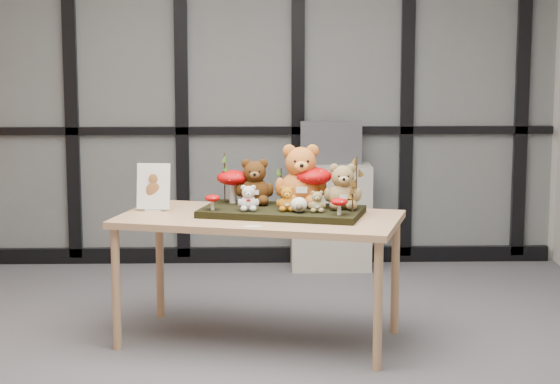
{
  "coord_description": "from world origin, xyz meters",
  "views": [
    {
      "loc": [
        0.11,
        -5.39,
        1.82
      ],
      "look_at": [
        0.26,
        0.36,
        0.9
      ],
      "focal_mm": 65.0,
      "sensor_mm": 36.0,
      "label": 1
    }
  ],
  "objects_px": {
    "diorama_tray": "(282,212)",
    "bear_small_yellow": "(287,197)",
    "sign_holder": "(153,189)",
    "cabinet": "(331,217)",
    "mushroom_front_left": "(212,201)",
    "bear_pooh_yellow": "(301,172)",
    "bear_brown_medium": "(255,179)",
    "mushroom_back_right": "(313,185)",
    "monitor": "(331,143)",
    "bear_white_bow": "(248,197)",
    "bear_beige_small": "(317,200)",
    "display_table": "(259,227)",
    "plush_cream_hedgehog": "(299,204)",
    "mushroom_front_right": "(339,206)",
    "bear_tan_back": "(343,184)",
    "mushroom_back_left": "(233,185)"
  },
  "relations": [
    {
      "from": "diorama_tray",
      "to": "bear_beige_small",
      "type": "xyz_separation_m",
      "value": [
        0.2,
        -0.13,
        0.09
      ]
    },
    {
      "from": "diorama_tray",
      "to": "bear_small_yellow",
      "type": "xyz_separation_m",
      "value": [
        0.03,
        -0.09,
        0.1
      ]
    },
    {
      "from": "bear_white_bow",
      "to": "bear_beige_small",
      "type": "xyz_separation_m",
      "value": [
        0.39,
        -0.06,
        -0.01
      ]
    },
    {
      "from": "bear_white_bow",
      "to": "mushroom_back_right",
      "type": "height_order",
      "value": "mushroom_back_right"
    },
    {
      "from": "mushroom_back_right",
      "to": "mushroom_front_left",
      "type": "height_order",
      "value": "mushroom_back_right"
    },
    {
      "from": "diorama_tray",
      "to": "mushroom_back_left",
      "type": "bearing_deg",
      "value": 160.78
    },
    {
      "from": "diorama_tray",
      "to": "display_table",
      "type": "bearing_deg",
      "value": -153.43
    },
    {
      "from": "bear_pooh_yellow",
      "to": "bear_tan_back",
      "type": "relative_size",
      "value": 1.39
    },
    {
      "from": "mushroom_back_right",
      "to": "sign_holder",
      "type": "xyz_separation_m",
      "value": [
        -0.95,
        0.1,
        -0.04
      ]
    },
    {
      "from": "plush_cream_hedgehog",
      "to": "display_table",
      "type": "bearing_deg",
      "value": 170.93
    },
    {
      "from": "display_table",
      "to": "mushroom_front_left",
      "type": "xyz_separation_m",
      "value": [
        -0.27,
        -0.02,
        0.16
      ]
    },
    {
      "from": "monitor",
      "to": "sign_holder",
      "type": "bearing_deg",
      "value": -125.23
    },
    {
      "from": "mushroom_back_right",
      "to": "bear_pooh_yellow",
      "type": "bearing_deg",
      "value": 167.52
    },
    {
      "from": "plush_cream_hedgehog",
      "to": "cabinet",
      "type": "bearing_deg",
      "value": 95.83
    },
    {
      "from": "plush_cream_hedgehog",
      "to": "sign_holder",
      "type": "distance_m",
      "value": 0.91
    },
    {
      "from": "display_table",
      "to": "diorama_tray",
      "type": "bearing_deg",
      "value": 26.57
    },
    {
      "from": "bear_small_yellow",
      "to": "cabinet",
      "type": "bearing_deg",
      "value": 93.65
    },
    {
      "from": "bear_pooh_yellow",
      "to": "sign_holder",
      "type": "height_order",
      "value": "bear_pooh_yellow"
    },
    {
      "from": "display_table",
      "to": "bear_brown_medium",
      "type": "xyz_separation_m",
      "value": [
        -0.03,
        0.18,
        0.25
      ]
    },
    {
      "from": "bear_beige_small",
      "to": "monitor",
      "type": "distance_m",
      "value": 2.0
    },
    {
      "from": "bear_small_yellow",
      "to": "bear_tan_back",
      "type": "bearing_deg",
      "value": 27.7
    },
    {
      "from": "bear_pooh_yellow",
      "to": "bear_brown_medium",
      "type": "relative_size",
      "value": 1.35
    },
    {
      "from": "plush_cream_hedgehog",
      "to": "mushroom_front_left",
      "type": "relative_size",
      "value": 0.95
    },
    {
      "from": "sign_holder",
      "to": "cabinet",
      "type": "xyz_separation_m",
      "value": [
        1.19,
        1.66,
        -0.48
      ]
    },
    {
      "from": "bear_brown_medium",
      "to": "cabinet",
      "type": "distance_m",
      "value": 1.85
    },
    {
      "from": "mushroom_back_left",
      "to": "bear_pooh_yellow",
      "type": "bearing_deg",
      "value": -15.71
    },
    {
      "from": "mushroom_back_left",
      "to": "diorama_tray",
      "type": "bearing_deg",
      "value": -34.66
    },
    {
      "from": "mushroom_back_right",
      "to": "monitor",
      "type": "xyz_separation_m",
      "value": [
        0.24,
        1.78,
        0.05
      ]
    },
    {
      "from": "sign_holder",
      "to": "mushroom_front_left",
      "type": "bearing_deg",
      "value": -24.07
    },
    {
      "from": "mushroom_front_left",
      "to": "sign_holder",
      "type": "xyz_separation_m",
      "value": [
        -0.36,
        0.21,
        0.04
      ]
    },
    {
      "from": "cabinet",
      "to": "monitor",
      "type": "height_order",
      "value": "monitor"
    },
    {
      "from": "diorama_tray",
      "to": "bear_pooh_yellow",
      "type": "relative_size",
      "value": 2.3
    },
    {
      "from": "mushroom_front_right",
      "to": "bear_pooh_yellow",
      "type": "bearing_deg",
      "value": 123.04
    },
    {
      "from": "bear_brown_medium",
      "to": "bear_beige_small",
      "type": "relative_size",
      "value": 2.2
    },
    {
      "from": "bear_white_bow",
      "to": "sign_holder",
      "type": "bearing_deg",
      "value": 172.59
    },
    {
      "from": "bear_white_bow",
      "to": "bear_beige_small",
      "type": "height_order",
      "value": "bear_white_bow"
    },
    {
      "from": "mushroom_front_right",
      "to": "bear_beige_small",
      "type": "bearing_deg",
      "value": 140.96
    },
    {
      "from": "bear_beige_small",
      "to": "mushroom_front_left",
      "type": "xyz_separation_m",
      "value": [
        -0.6,
        0.08,
        -0.02
      ]
    },
    {
      "from": "bear_pooh_yellow",
      "to": "bear_beige_small",
      "type": "bearing_deg",
      "value": -53.36
    },
    {
      "from": "bear_small_yellow",
      "to": "bear_beige_small",
      "type": "distance_m",
      "value": 0.18
    },
    {
      "from": "plush_cream_hedgehog",
      "to": "mushroom_back_right",
      "type": "xyz_separation_m",
      "value": [
        0.09,
        0.2,
        0.08
      ]
    },
    {
      "from": "plush_cream_hedgehog",
      "to": "mushroom_back_right",
      "type": "height_order",
      "value": "mushroom_back_right"
    },
    {
      "from": "bear_white_bow",
      "to": "mushroom_front_left",
      "type": "distance_m",
      "value": 0.21
    },
    {
      "from": "cabinet",
      "to": "bear_pooh_yellow",
      "type": "bearing_deg",
      "value": -100.16
    },
    {
      "from": "bear_pooh_yellow",
      "to": "bear_white_bow",
      "type": "relative_size",
      "value": 2.44
    },
    {
      "from": "bear_pooh_yellow",
      "to": "plush_cream_hedgehog",
      "type": "xyz_separation_m",
      "value": [
        -0.02,
        -0.22,
        -0.15
      ]
    },
    {
      "from": "bear_tan_back",
      "to": "mushroom_back_left",
      "type": "xyz_separation_m",
      "value": [
        -0.64,
        0.21,
        -0.04
      ]
    },
    {
      "from": "bear_brown_medium",
      "to": "sign_holder",
      "type": "relative_size",
      "value": 1.05
    },
    {
      "from": "diorama_tray",
      "to": "mushroom_back_right",
      "type": "relative_size",
      "value": 3.62
    },
    {
      "from": "bear_tan_back",
      "to": "mushroom_front_left",
      "type": "height_order",
      "value": "bear_tan_back"
    }
  ]
}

